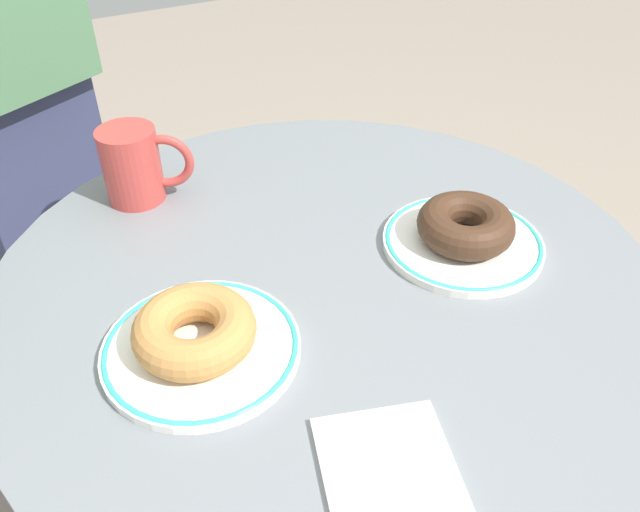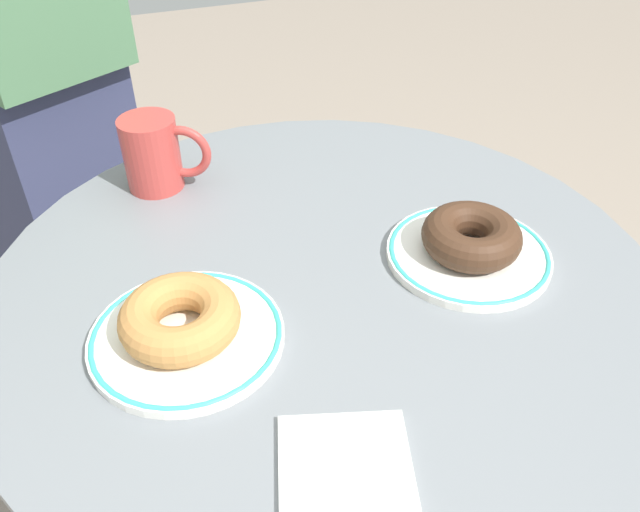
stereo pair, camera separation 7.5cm
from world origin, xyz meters
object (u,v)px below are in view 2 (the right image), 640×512
Objects in this scene: cafe_table at (324,397)px; person_figure at (11,69)px; plate_right at (468,254)px; donut_old_fashioned at (180,318)px; plate_left at (187,336)px; coffee_mug at (155,153)px; donut_chocolate at (471,236)px; paper_napkin at (346,475)px.

cafe_table is 0.74m from person_figure.
donut_old_fashioned is (-0.34, -0.02, 0.03)m from plate_right.
plate_left is 1.75× the size of coffee_mug.
donut_chocolate reaches higher than plate_left.
person_figure is (-0.50, 0.63, 0.06)m from plate_right.
plate_right is 0.81m from person_figure.
donut_old_fashioned reaches higher than plate_left.
plate_left is 1.63× the size of paper_napkin.
donut_old_fashioned is at bearing -76.59° from person_figure.
donut_chocolate is (0.00, 0.00, 0.03)m from plate_right.
coffee_mug is at bearing 120.03° from cafe_table.
coffee_mug is (-0.07, 0.51, 0.05)m from paper_napkin.
donut_old_fashioned is 0.67m from person_figure.
coffee_mug is at bearing 85.21° from donut_old_fashioned.
cafe_table is 4.02× the size of plate_right.
plate_left is 1.03× the size of plate_right.
coffee_mug is at bearing 98.04° from paper_napkin.
donut_chocolate reaches higher than paper_napkin.
cafe_table is 0.29m from plate_right.
plate_left is 0.12× the size of person_figure.
plate_left is at bearing -76.32° from person_figure.
person_figure is at bearing 103.68° from plate_left.
plate_right is 1.70× the size of coffee_mug.
coffee_mug reaches higher than plate_left.
plate_right is (0.17, -0.03, 0.23)m from cafe_table.
cafe_table is 6.38× the size of donut_old_fashioned.
donut_chocolate is at bearing 3.48° from plate_left.
cafe_table is 0.31m from donut_old_fashioned.
coffee_mug reaches higher than cafe_table.
plate_right is 1.59× the size of donut_old_fashioned.
plate_left is 0.68m from person_figure.
cafe_table is 3.90× the size of plate_left.
person_figure reaches higher than paper_napkin.
donut_chocolate is 0.43m from coffee_mug.
coffee_mug is at bearing 85.89° from plate_left.
cafe_table is at bearing 16.43° from donut_old_fashioned.
coffee_mug is (0.02, 0.31, 0.04)m from plate_left.
paper_napkin is 1.07× the size of coffee_mug.
donut_chocolate reaches higher than cafe_table.
cafe_table is 0.46× the size of person_figure.
person_figure reaches higher than plate_right.
plate_right is at bearing 42.11° from paper_napkin.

